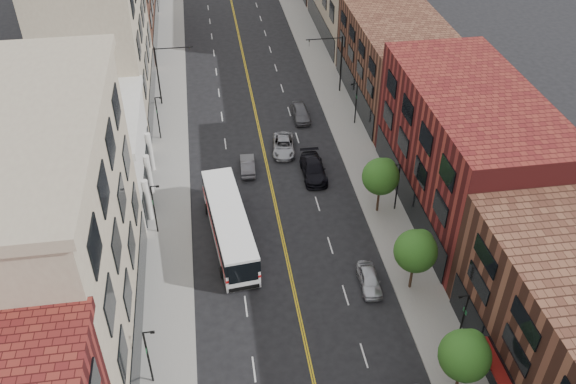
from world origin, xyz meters
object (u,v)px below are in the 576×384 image
car_lane_behind (248,165)px  car_lane_a (313,169)px  city_bus (229,224)px  car_parked_far (369,280)px  car_lane_c (301,113)px  car_lane_b (284,145)px

car_lane_behind → car_lane_a: car_lane_a is taller
city_bus → car_parked_far: bearing=-39.7°
car_parked_far → car_lane_a: 16.02m
car_lane_behind → car_lane_c: bearing=-123.7°
city_bus → car_lane_behind: bearing=70.4°
car_lane_a → car_lane_c: 11.51m
car_lane_a → car_lane_c: size_ratio=1.22×
car_parked_far → car_lane_behind: size_ratio=0.98×
car_lane_b → car_lane_c: (2.93, 6.55, 0.09)m
car_lane_behind → car_lane_a: 6.77m
car_parked_far → car_lane_behind: 19.59m
city_bus → car_lane_c: size_ratio=2.87×
car_lane_behind → car_lane_a: (6.50, -1.87, 0.14)m
city_bus → car_lane_a: bearing=38.0°
city_bus → car_lane_b: size_ratio=2.63×
car_lane_behind → city_bus: bearing=79.1°
city_bus → car_lane_behind: 10.98m
city_bus → car_lane_c: 22.45m
car_lane_behind → car_lane_c: car_lane_c is taller
car_lane_a → car_lane_b: bearing=115.9°
city_bus → car_lane_b: (6.77, 13.67, -1.25)m
car_parked_far → car_lane_a: (-1.66, 15.93, 0.13)m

